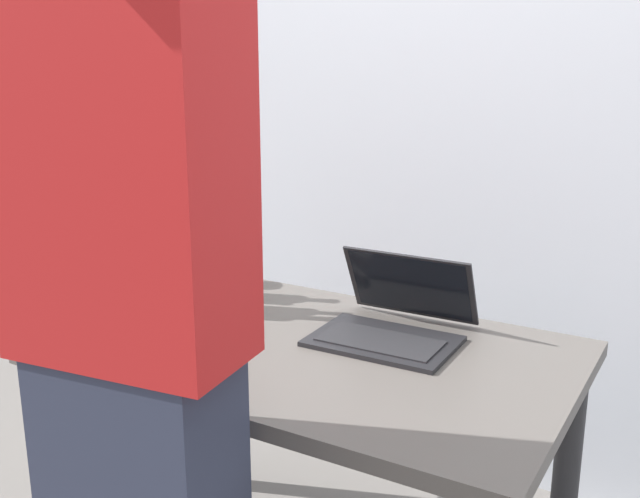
% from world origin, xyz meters
% --- Properties ---
extents(desk, '(1.26, 0.79, 0.75)m').
position_xyz_m(desk, '(0.00, 0.00, 0.63)').
color(desk, '#56514C').
rests_on(desk, ground).
extents(laptop, '(0.36, 0.34, 0.20)m').
position_xyz_m(laptop, '(0.15, 0.16, 0.80)').
color(laptop, black).
rests_on(laptop, desk).
extents(beer_bottle_brown, '(0.06, 0.06, 0.30)m').
position_xyz_m(beer_bottle_brown, '(-0.35, 0.12, 0.87)').
color(beer_bottle_brown, '#472B14').
rests_on(beer_bottle_brown, desk).
extents(beer_bottle_dark, '(0.07, 0.07, 0.31)m').
position_xyz_m(beer_bottle_dark, '(-0.44, 0.20, 0.88)').
color(beer_bottle_dark, '#1E5123').
rests_on(beer_bottle_dark, desk).
extents(beer_bottle_green, '(0.08, 0.08, 0.34)m').
position_xyz_m(beer_bottle_green, '(-0.39, 0.06, 0.88)').
color(beer_bottle_green, brown).
rests_on(beer_bottle_green, desk).
extents(beer_bottle_amber, '(0.06, 0.06, 0.27)m').
position_xyz_m(beer_bottle_amber, '(-0.50, 0.13, 0.86)').
color(beer_bottle_amber, '#333333').
rests_on(beer_bottle_amber, desk).
extents(person_figure, '(0.43, 0.31, 1.82)m').
position_xyz_m(person_figure, '(-0.02, -0.58, 0.93)').
color(person_figure, '#2D3347').
rests_on(person_figure, ground).
extents(coffee_mug, '(0.13, 0.09, 0.11)m').
position_xyz_m(coffee_mug, '(-0.47, 0.31, 0.81)').
color(coffee_mug, '#BF4C33').
rests_on(coffee_mug, desk).
extents(back_wall, '(6.00, 0.10, 2.60)m').
position_xyz_m(back_wall, '(0.00, 0.91, 1.30)').
color(back_wall, silver).
rests_on(back_wall, ground).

